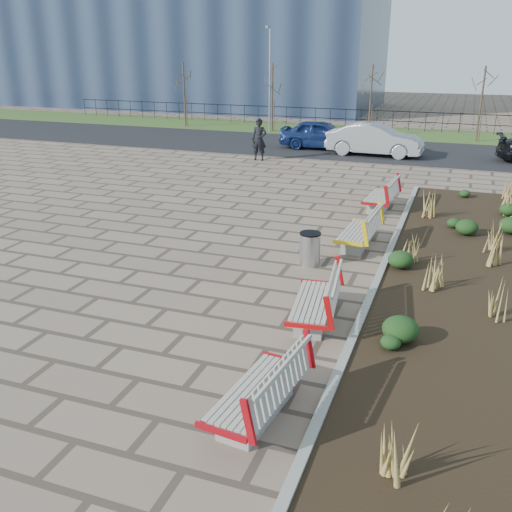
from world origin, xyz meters
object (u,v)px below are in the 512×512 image
(bench_a, at_px, (256,387))
(lamp_west, at_px, (270,81))
(bench_d, at_px, (380,194))
(pedestrian, at_px, (259,140))
(litter_bin, at_px, (310,249))
(bench_c, at_px, (358,229))
(bench_b, at_px, (313,299))
(car_blue, at_px, (322,134))
(car_silver, at_px, (375,139))

(bench_a, bearing_deg, lamp_west, 115.18)
(bench_d, relative_size, pedestrian, 1.09)
(litter_bin, bearing_deg, bench_c, 63.63)
(litter_bin, xyz_separation_m, pedestrian, (-5.73, 12.27, 0.56))
(bench_c, relative_size, lamp_west, 0.35)
(lamp_west, bearing_deg, litter_bin, -68.68)
(bench_d, relative_size, lamp_west, 0.35)
(bench_b, distance_m, car_blue, 19.77)
(car_blue, relative_size, lamp_west, 0.71)
(car_blue, height_order, car_silver, car_silver)
(bench_d, distance_m, litter_bin, 5.78)
(bench_b, bearing_deg, bench_a, -97.14)
(car_blue, bearing_deg, bench_b, -169.36)
(bench_a, bearing_deg, bench_c, 96.81)
(bench_c, distance_m, bench_d, 3.97)
(bench_a, relative_size, lamp_west, 0.35)
(bench_c, relative_size, car_blue, 0.49)
(car_blue, bearing_deg, lamp_west, 40.85)
(pedestrian, bearing_deg, car_blue, 57.34)
(pedestrian, xyz_separation_m, lamp_west, (-2.40, 8.58, 2.08))
(bench_a, relative_size, car_blue, 0.49)
(bench_a, distance_m, bench_b, 3.25)
(bench_c, height_order, bench_d, same)
(bench_b, height_order, car_blue, car_blue)
(litter_bin, distance_m, car_silver, 15.33)
(bench_a, distance_m, car_silver, 21.63)
(pedestrian, distance_m, lamp_west, 9.15)
(bench_d, bearing_deg, bench_a, -86.60)
(bench_a, height_order, litter_bin, bench_a)
(bench_c, xyz_separation_m, pedestrian, (-6.60, 10.53, 0.46))
(car_silver, bearing_deg, litter_bin, -174.75)
(litter_bin, relative_size, pedestrian, 0.42)
(litter_bin, bearing_deg, bench_b, -73.95)
(pedestrian, height_order, lamp_west, lamp_west)
(bench_d, xyz_separation_m, pedestrian, (-6.60, 6.56, 0.46))
(bench_d, xyz_separation_m, car_silver, (-1.71, 9.59, 0.28))
(pedestrian, xyz_separation_m, car_silver, (4.89, 3.03, -0.18))
(bench_b, distance_m, bench_c, 4.75)
(litter_bin, relative_size, car_blue, 0.19)
(car_silver, bearing_deg, car_blue, 74.34)
(pedestrian, bearing_deg, lamp_west, 99.96)
(bench_b, relative_size, lamp_west, 0.35)
(bench_a, xyz_separation_m, bench_d, (0.00, 11.97, 0.00))
(litter_bin, xyz_separation_m, car_blue, (-3.72, 16.22, 0.34))
(bench_d, relative_size, car_silver, 0.46)
(bench_a, distance_m, pedestrian, 19.67)
(bench_b, height_order, pedestrian, pedestrian)
(bench_c, distance_m, litter_bin, 1.95)
(car_silver, bearing_deg, bench_a, -173.38)
(bench_b, distance_m, litter_bin, 3.13)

